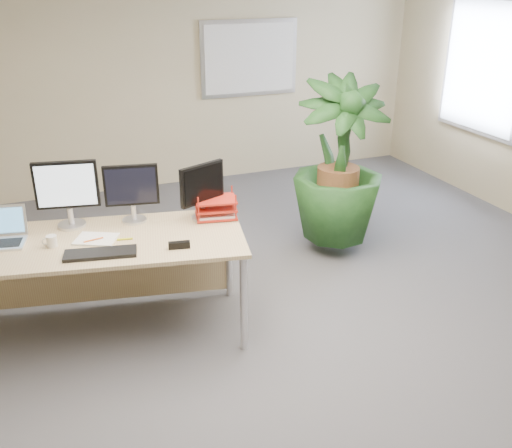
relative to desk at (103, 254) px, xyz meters
name	(u,v)px	position (x,y,z in m)	size (l,w,h in m)	color
floor	(291,358)	(1.14, -0.92, -0.63)	(8.00, 8.00, 0.00)	#4A4A4F
back_wall	(157,80)	(1.14, 3.08, 0.72)	(7.00, 0.04, 2.70)	tan
whiteboard	(250,58)	(2.34, 3.04, 0.92)	(1.30, 0.04, 0.95)	silver
window	(483,67)	(4.61, 1.38, 0.92)	(0.04, 1.30, 1.55)	silver
desk	(103,254)	(0.00, 0.00, 0.00)	(2.20, 1.25, 0.79)	tan
floor_plant	(338,179)	(2.29, 0.54, 0.12)	(0.84, 0.84, 1.50)	#153B15
monitor_left	(67,190)	(-0.18, 0.21, 0.46)	(0.46, 0.21, 0.51)	silver
monitor_right	(132,190)	(0.27, 0.13, 0.43)	(0.41, 0.18, 0.45)	silver
monitor_dark	(202,188)	(0.79, -0.02, 0.42)	(0.38, 0.18, 0.44)	silver
laptop	(1,234)	(-0.67, 0.11, 0.23)	(0.38, 0.35, 0.24)	silver
keyboard	(100,253)	(-0.05, -0.37, 0.18)	(0.48, 0.16, 0.03)	black
coffee_mug	(51,241)	(-0.35, -0.10, 0.21)	(0.11, 0.07, 0.08)	silver
spiral_notebook	(96,239)	(-0.04, -0.11, 0.18)	(0.28, 0.21, 0.01)	white
orange_pen	(93,240)	(-0.07, -0.14, 0.19)	(0.01, 0.01, 0.14)	orange
yellow_highlighter	(125,239)	(0.15, -0.18, 0.18)	(0.01, 0.01, 0.11)	yellow
letter_tray	(216,209)	(0.88, -0.02, 0.24)	(0.35, 0.29, 0.15)	#B32316
stapler	(179,245)	(0.48, -0.46, 0.19)	(0.15, 0.04, 0.05)	black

